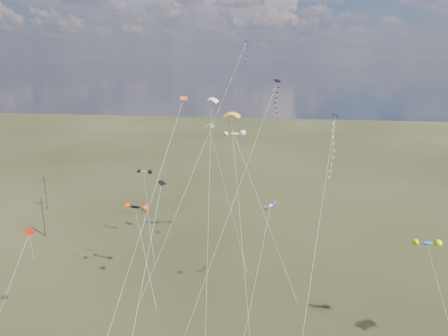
# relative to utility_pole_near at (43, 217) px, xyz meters

# --- Properties ---
(utility_pole_near) EXTENTS (1.40, 0.20, 8.00)m
(utility_pole_near) POSITION_rel_utility_pole_near_xyz_m (0.00, 0.00, 0.00)
(utility_pole_near) COLOR black
(utility_pole_near) RESTS_ON ground
(utility_pole_far) EXTENTS (1.40, 0.20, 8.00)m
(utility_pole_far) POSITION_rel_utility_pole_near_xyz_m (-8.00, 14.00, 0.00)
(utility_pole_far) COLOR black
(utility_pole_far) RESTS_ON ground
(diamond_black_high) EXTENTS (11.27, 16.15, 31.80)m
(diamond_black_high) POSITION_rel_utility_pole_near_xyz_m (44.68, -11.90, 23.07)
(diamond_black_high) COLOR black
(diamond_black_high) RESTS_ON ground
(diamond_navy_tall) EXTENTS (13.95, 22.11, 37.64)m
(diamond_navy_tall) POSITION_rel_utility_pole_near_xyz_m (38.64, 0.86, 28.17)
(diamond_navy_tall) COLOR #12114C
(diamond_navy_tall) RESTS_ON ground
(diamond_black_mid) EXTENTS (1.20, 17.03, 19.08)m
(diamond_black_mid) POSITION_rel_utility_pole_near_xyz_m (30.73, -24.05, 10.01)
(diamond_black_mid) COLOR black
(diamond_black_mid) RESTS_ON ground
(diamond_red_low) EXTENTS (4.14, 8.76, 14.95)m
(diamond_red_low) POSITION_rel_utility_pole_near_xyz_m (16.74, -28.57, 8.29)
(diamond_red_low) COLOR #BE0800
(diamond_red_low) RESTS_ON ground
(diamond_navy_right) EXTENTS (5.24, 19.20, 28.96)m
(diamond_navy_right) POSITION_rel_utility_pole_near_xyz_m (51.49, -25.44, 19.99)
(diamond_navy_right) COLOR #090854
(diamond_navy_right) RESTS_ON ground
(diamond_orange_center) EXTENTS (7.74, 17.56, 30.34)m
(diamond_orange_center) POSITION_rel_utility_pole_near_xyz_m (32.40, -28.32, 16.16)
(diamond_orange_center) COLOR #D64F1B
(diamond_orange_center) RESTS_ON ground
(parafoil_yellow) EXTENTS (6.58, 21.81, 26.57)m
(parafoil_yellow) POSITION_rel_utility_pole_near_xyz_m (38.09, -3.49, 21.71)
(parafoil_yellow) COLOR gold
(parafoil_yellow) RESTS_ON ground
(parafoil_blue_white) EXTENTS (4.12, 22.98, 29.04)m
(parafoil_blue_white) POSITION_rel_utility_pole_near_xyz_m (35.13, -5.93, 24.20)
(parafoil_blue_white) COLOR blue
(parafoil_blue_white) RESTS_ON ground
(parafoil_tricolor) EXTENTS (9.59, 13.83, 23.28)m
(parafoil_tricolor) POSITION_rel_utility_pole_near_xyz_m (33.24, 3.63, 18.52)
(parafoil_tricolor) COLOR #F5F51F
(parafoil_tricolor) RESTS_ON ground
(novelty_black_orange) EXTENTS (7.23, 8.70, 13.01)m
(novelty_black_orange) POSITION_rel_utility_pole_near_xyz_m (24.31, -12.97, 8.39)
(novelty_black_orange) COLOR black
(novelty_black_orange) RESTS_ON ground
(novelty_orange_black) EXTENTS (5.08, 7.95, 15.30)m
(novelty_orange_black) POSITION_rel_utility_pole_near_xyz_m (21.85, -1.45, 10.65)
(novelty_orange_black) COLOR #E25412
(novelty_orange_black) RESTS_ON ground
(novelty_white_purple) EXTENTS (3.68, 11.76, 15.40)m
(novelty_white_purple) POSITION_rel_utility_pole_near_xyz_m (45.06, -16.15, 10.82)
(novelty_white_purple) COLOR white
(novelty_white_purple) RESTS_ON ground
(novelty_redwhite_stripe) EXTENTS (13.14, 17.21, 22.69)m
(novelty_redwhite_stripe) POSITION_rel_utility_pole_near_xyz_m (38.33, -1.12, 17.94)
(novelty_redwhite_stripe) COLOR red
(novelty_redwhite_stripe) RESTS_ON ground
(novelty_blue_yellow) EXTENTS (4.50, 10.00, 14.76)m
(novelty_blue_yellow) POSITION_rel_utility_pole_near_xyz_m (63.11, -23.85, 10.14)
(novelty_blue_yellow) COLOR blue
(novelty_blue_yellow) RESTS_ON ground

